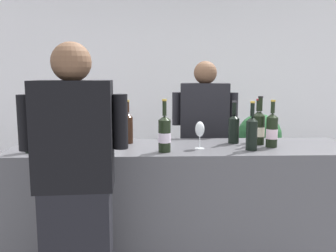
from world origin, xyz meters
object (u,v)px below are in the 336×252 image
at_px(wine_bottle_3, 234,128).
at_px(person_guest, 77,207).
at_px(person_server, 204,156).
at_px(potted_shrub, 253,156).
at_px(wine_bottle_6, 84,134).
at_px(wine_bottle_8, 260,127).
at_px(ice_bucket, 64,132).
at_px(wine_bottle_2, 128,127).
at_px(wine_bottle_5, 30,135).
at_px(wine_bottle_1, 164,134).
at_px(wine_bottle_4, 272,130).
at_px(wine_bottle_7, 257,126).
at_px(wine_glass, 200,130).
at_px(wine_bottle_0, 252,132).

relative_size(wine_bottle_3, person_guest, 0.19).
relative_size(person_server, potted_shrub, 1.45).
bearing_deg(wine_bottle_6, person_server, 36.81).
bearing_deg(wine_bottle_8, wine_bottle_6, -173.45).
xyz_separation_m(wine_bottle_3, ice_bucket, (-1.26, -0.08, -0.01)).
distance_m(wine_bottle_2, wine_bottle_5, 0.69).
xyz_separation_m(wine_bottle_6, person_guest, (0.07, -0.60, -0.30)).
distance_m(wine_bottle_3, person_guest, 1.34).
distance_m(wine_bottle_1, wine_bottle_6, 0.56).
xyz_separation_m(wine_bottle_4, wine_bottle_5, (-1.67, -0.12, -0.01)).
bearing_deg(person_server, ice_bucket, -152.62).
height_order(wine_bottle_2, potted_shrub, wine_bottle_2).
bearing_deg(wine_bottle_7, wine_glass, -152.59).
xyz_separation_m(wine_bottle_7, wine_bottle_8, (-0.02, -0.11, 0.01)).
height_order(wine_bottle_3, wine_bottle_6, wine_bottle_3).
bearing_deg(wine_bottle_2, wine_bottle_1, -49.49).
relative_size(wine_bottle_7, ice_bucket, 1.46).
bearing_deg(wine_bottle_4, wine_bottle_5, -175.92).
distance_m(wine_bottle_4, person_server, 0.83).
relative_size(wine_bottle_1, wine_bottle_8, 0.99).
relative_size(wine_bottle_3, wine_bottle_7, 0.97).
distance_m(wine_bottle_5, wine_bottle_8, 1.62).
xyz_separation_m(wine_bottle_2, wine_bottle_8, (0.98, -0.09, 0.00)).
relative_size(wine_bottle_2, person_server, 0.20).
distance_m(wine_bottle_8, potted_shrub, 1.23).
distance_m(wine_bottle_3, potted_shrub, 1.23).
bearing_deg(person_guest, ice_bucket, 108.16).
height_order(wine_bottle_5, potted_shrub, wine_bottle_5).
distance_m(wine_bottle_6, wine_bottle_8, 1.27).
height_order(wine_bottle_1, person_server, person_server).
relative_size(wine_bottle_7, wine_glass, 1.73).
bearing_deg(wine_bottle_7, wine_bottle_6, -168.68).
bearing_deg(wine_bottle_2, person_server, 35.71).
relative_size(wine_bottle_6, ice_bucket, 1.28).
relative_size(person_server, person_guest, 0.97).
relative_size(wine_bottle_4, person_guest, 0.20).
bearing_deg(wine_bottle_6, wine_bottle_2, 39.23).
xyz_separation_m(wine_bottle_2, potted_shrub, (1.26, 1.01, -0.47)).
bearing_deg(wine_bottle_6, person_guest, -83.34).
xyz_separation_m(wine_bottle_7, ice_bucket, (-1.45, -0.13, -0.01)).
bearing_deg(wine_bottle_1, ice_bucket, 163.59).
bearing_deg(wine_bottle_0, wine_bottle_1, -176.51).
distance_m(wine_bottle_4, person_guest, 1.45).
xyz_separation_m(wine_bottle_8, wine_glass, (-0.46, -0.14, 0.00)).
bearing_deg(wine_bottle_0, ice_bucket, 172.42).
distance_m(wine_bottle_3, wine_bottle_4, 0.29).
relative_size(wine_bottle_7, potted_shrub, 0.29).
bearing_deg(wine_bottle_7, wine_bottle_5, -168.62).
relative_size(wine_bottle_3, wine_bottle_6, 1.10).
xyz_separation_m(wine_bottle_2, wine_bottle_5, (-0.63, -0.30, -0.01)).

